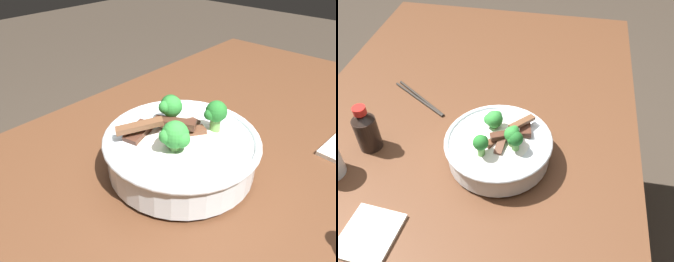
{
  "view_description": "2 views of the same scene",
  "coord_description": "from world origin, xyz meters",
  "views": [
    {
      "loc": [
        0.28,
        0.15,
        1.16
      ],
      "look_at": [
        -0.02,
        -0.13,
        0.9
      ],
      "focal_mm": 33.31,
      "sensor_mm": 36.0,
      "label": 1
    },
    {
      "loc": [
        -0.62,
        -0.24,
        1.48
      ],
      "look_at": [
        0.01,
        -0.12,
        0.87
      ],
      "focal_mm": 39.57,
      "sensor_mm": 36.0,
      "label": 2
    }
  ],
  "objects": [
    {
      "name": "dining_table",
      "position": [
        0.0,
        0.0,
        0.71
      ],
      "size": [
        1.48,
        0.9,
        0.82
      ],
      "color": "#56331E",
      "rests_on": "ground"
    },
    {
      "name": "rice_bowl",
      "position": [
        -0.04,
        -0.11,
        0.86
      ],
      "size": [
        0.25,
        0.25,
        0.12
      ],
      "color": "silver",
      "rests_on": "dining_table"
    }
  ]
}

